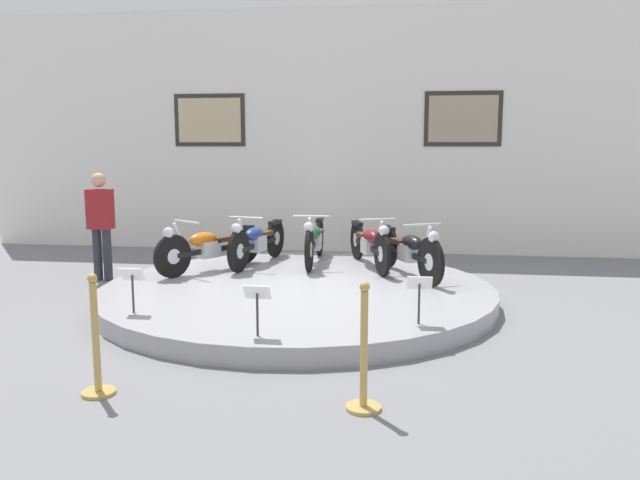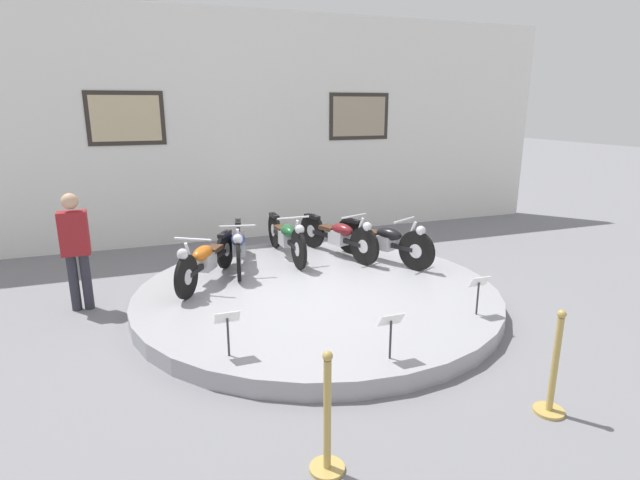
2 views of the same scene
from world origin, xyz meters
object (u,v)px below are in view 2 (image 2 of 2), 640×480
at_px(motorcycle_black, 384,240).
at_px(stanchion_post_left_of_entry, 327,432).
at_px(visitor_standing, 75,245).
at_px(stanchion_post_right_of_entry, 553,379).
at_px(motorcycle_blue, 239,244).
at_px(info_placard_front_centre, 391,326).
at_px(info_placard_front_left, 227,323).
at_px(motorcycle_maroon, 338,235).
at_px(info_placard_front_right, 479,287).
at_px(motorcycle_orange, 206,258).
at_px(motorcycle_green, 286,236).

xyz_separation_m(motorcycle_black, stanchion_post_left_of_entry, (-2.55, -4.05, -0.26)).
distance_m(visitor_standing, stanchion_post_right_of_entry, 5.99).
distance_m(motorcycle_blue, info_placard_front_centre, 3.66).
distance_m(motorcycle_black, stanchion_post_left_of_entry, 4.79).
bearing_deg(info_placard_front_centre, info_placard_front_left, 157.82).
xyz_separation_m(info_placard_front_left, stanchion_post_right_of_entry, (2.66, -1.70, -0.24)).
relative_size(motorcycle_maroon, info_placard_front_right, 3.68).
relative_size(motorcycle_black, info_placard_front_centre, 3.53).
height_order(info_placard_front_right, visitor_standing, visitor_standing).
xyz_separation_m(info_placard_front_right, stanchion_post_right_of_entry, (-0.45, -1.70, -0.24)).
relative_size(motorcycle_orange, motorcycle_blue, 0.87).
distance_m(motorcycle_orange, info_placard_front_right, 3.82).
height_order(motorcycle_blue, visitor_standing, visitor_standing).
height_order(motorcycle_blue, stanchion_post_left_of_entry, stanchion_post_left_of_entry).
relative_size(motorcycle_blue, motorcycle_black, 1.08).
relative_size(motorcycle_black, info_placard_front_left, 3.53).
relative_size(motorcycle_orange, info_placard_front_left, 3.29).
bearing_deg(info_placard_front_centre, motorcycle_maroon, 76.25).
height_order(motorcycle_maroon, info_placard_front_centre, motorcycle_maroon).
bearing_deg(visitor_standing, stanchion_post_left_of_entry, -63.63).
distance_m(info_placard_front_right, stanchion_post_left_of_entry, 3.16).
height_order(visitor_standing, stanchion_post_right_of_entry, visitor_standing).
xyz_separation_m(motorcycle_blue, info_placard_front_right, (2.42, -2.92, -0.01)).
relative_size(info_placard_front_centre, visitor_standing, 0.31).
bearing_deg(stanchion_post_left_of_entry, info_placard_front_centre, 44.01).
height_order(motorcycle_orange, motorcycle_blue, motorcycle_blue).
bearing_deg(motorcycle_maroon, info_placard_front_right, -76.81).
relative_size(motorcycle_maroon, visitor_standing, 1.15).
distance_m(motorcycle_maroon, stanchion_post_right_of_entry, 4.63).
distance_m(motorcycle_maroon, visitor_standing, 4.07).
relative_size(motorcycle_black, info_placard_front_right, 3.53).
height_order(motorcycle_maroon, info_placard_front_right, motorcycle_maroon).
relative_size(info_placard_front_left, info_placard_front_centre, 1.00).
bearing_deg(motorcycle_maroon, info_placard_front_left, -129.69).
height_order(motorcycle_maroon, visitor_standing, visitor_standing).
bearing_deg(info_placard_front_left, motorcycle_maroon, 50.31).
bearing_deg(info_placard_front_centre, visitor_standing, 135.65).
distance_m(motorcycle_blue, motorcycle_maroon, 1.73).
bearing_deg(info_placard_front_centre, motorcycle_blue, 103.67).
bearing_deg(info_placard_front_right, info_placard_front_left, 180.00).
height_order(info_placard_front_left, stanchion_post_right_of_entry, stanchion_post_right_of_entry).
xyz_separation_m(motorcycle_orange, motorcycle_blue, (0.59, 0.57, 0.01)).
height_order(motorcycle_orange, motorcycle_black, motorcycle_black).
relative_size(motorcycle_orange, info_placard_front_right, 3.29).
bearing_deg(stanchion_post_right_of_entry, info_placard_front_right, 75.09).
bearing_deg(stanchion_post_left_of_entry, motorcycle_green, 77.15).
bearing_deg(motorcycle_black, visitor_standing, 178.59).
bearing_deg(motorcycle_green, motorcycle_maroon, -13.89).
distance_m(motorcycle_orange, motorcycle_maroon, 2.40).
bearing_deg(visitor_standing, motorcycle_black, -1.41).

